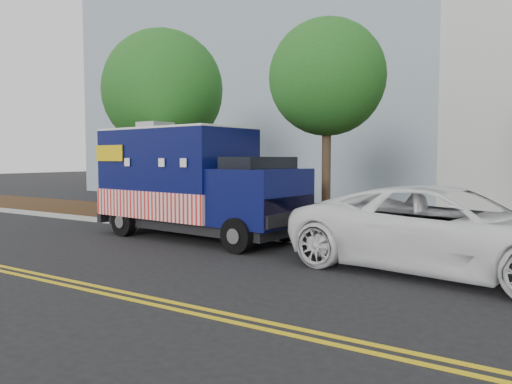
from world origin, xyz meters
The scene contains 10 objects.
ground centered at (0.00, 0.00, 0.00)m, with size 120.00×120.00×0.00m, color black.
curb centered at (0.00, 1.40, 0.07)m, with size 120.00×0.18×0.15m, color #9E9E99.
mulch_strip centered at (0.00, 3.50, 0.07)m, with size 120.00×4.00×0.15m, color black.
centerline_near centered at (0.00, -4.45, 0.01)m, with size 120.00×0.10×0.01m, color gold.
centerline_far centered at (0.00, -4.70, 0.01)m, with size 120.00×0.10×0.01m, color gold.
tree_a centered at (-5.83, 3.53, 4.71)m, with size 4.42×4.42×6.93m.
tree_b centered at (0.98, 3.04, 4.52)m, with size 3.33×3.33×6.21m.
sign_post centered at (-2.46, 1.55, 1.20)m, with size 0.06×0.06×2.40m, color #473828.
food_truck centered at (-2.08, 0.63, 1.50)m, with size 6.45×2.87×3.31m.
white_car centered at (5.01, -0.06, 0.85)m, with size 2.83×6.14×1.71m, color white.
Camera 1 is at (7.11, -10.15, 2.27)m, focal length 35.00 mm.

